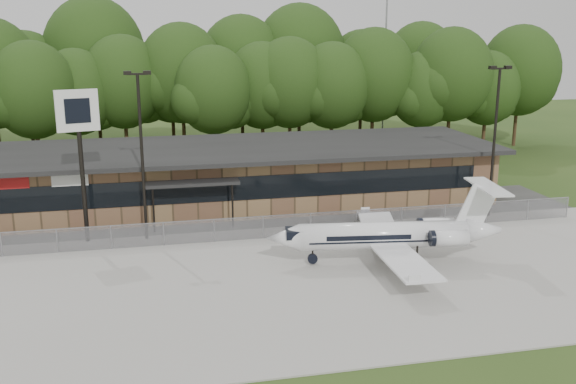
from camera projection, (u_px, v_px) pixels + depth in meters
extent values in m
plane|color=#284317|center=(281.00, 365.00, 24.80)|extent=(160.00, 160.00, 0.00)
cube|color=#9E9B93|center=(249.00, 285.00, 32.35)|extent=(64.00, 18.00, 0.08)
cube|color=#383835|center=(222.00, 220.00, 43.23)|extent=(50.00, 9.00, 0.06)
cube|color=olive|center=(215.00, 177.00, 46.99)|extent=(40.00, 10.00, 4.00)
cube|color=black|center=(222.00, 189.00, 42.17)|extent=(36.00, 0.08, 1.60)
cube|color=black|center=(214.00, 149.00, 45.98)|extent=(41.00, 11.50, 0.30)
cube|color=black|center=(192.00, 183.00, 41.03)|extent=(6.00, 1.60, 0.20)
cube|color=#A81415|center=(10.00, 183.00, 39.17)|extent=(2.20, 0.06, 0.70)
cube|color=silver|center=(70.00, 180.00, 39.90)|extent=(2.20, 0.06, 0.70)
cube|color=gray|center=(231.00, 230.00, 38.79)|extent=(46.00, 0.03, 1.50)
cube|color=gray|center=(230.00, 218.00, 38.61)|extent=(46.00, 0.04, 0.04)
cylinder|color=gray|center=(386.00, 28.00, 71.60)|extent=(0.20, 0.20, 25.00)
cylinder|color=black|center=(142.00, 160.00, 38.11)|extent=(0.18, 0.18, 10.00)
cube|color=black|center=(137.00, 74.00, 36.84)|extent=(1.20, 0.12, 0.12)
cube|color=black|center=(127.00, 73.00, 36.71)|extent=(0.45, 0.30, 0.22)
cube|color=black|center=(147.00, 73.00, 36.94)|extent=(0.45, 0.30, 0.22)
cylinder|color=black|center=(494.00, 145.00, 42.87)|extent=(0.18, 0.18, 10.00)
cube|color=black|center=(500.00, 68.00, 41.60)|extent=(1.20, 0.12, 0.12)
cube|color=black|center=(493.00, 68.00, 41.47)|extent=(0.45, 0.30, 0.22)
cube|color=black|center=(508.00, 67.00, 41.70)|extent=(0.45, 0.30, 0.22)
cylinder|color=white|center=(383.00, 237.00, 35.04)|extent=(9.31, 2.67, 1.47)
cone|color=white|center=(282.00, 239.00, 34.59)|extent=(2.02, 1.70, 1.47)
cone|color=white|center=(483.00, 232.00, 35.46)|extent=(2.20, 1.72, 1.47)
cube|color=white|center=(405.00, 263.00, 32.25)|extent=(2.73, 5.74, 0.11)
cube|color=white|center=(379.00, 227.00, 38.11)|extent=(2.73, 5.74, 0.11)
cylinder|color=white|center=(449.00, 239.00, 34.16)|extent=(2.12, 1.09, 0.83)
cylinder|color=white|center=(436.00, 226.00, 36.38)|extent=(2.12, 1.09, 0.83)
cube|color=white|center=(476.00, 209.00, 35.09)|extent=(2.26, 0.42, 2.77)
cube|color=white|center=(488.00, 188.00, 34.84)|extent=(1.74, 4.35, 0.09)
cube|color=black|center=(294.00, 234.00, 34.58)|extent=(1.06, 1.22, 0.46)
cube|color=black|center=(411.00, 257.00, 35.48)|extent=(1.02, 2.29, 0.64)
cylinder|color=black|center=(313.00, 260.00, 35.04)|extent=(0.62, 0.62, 0.20)
cylinder|color=black|center=(82.00, 172.00, 37.82)|extent=(0.32, 0.32, 8.77)
cube|color=silver|center=(77.00, 111.00, 36.92)|extent=(2.41, 0.82, 2.41)
cube|color=black|center=(77.00, 111.00, 36.79)|extent=(1.40, 0.37, 1.42)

